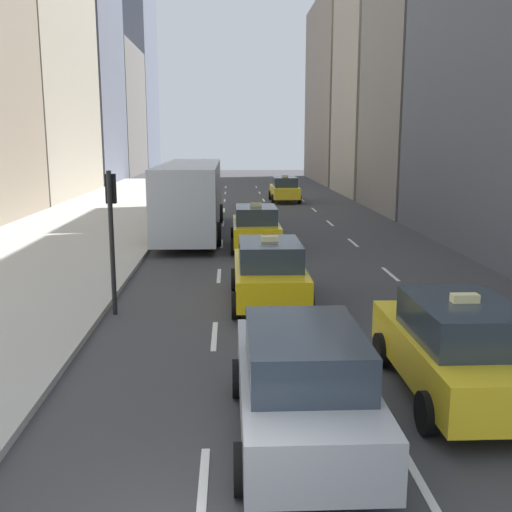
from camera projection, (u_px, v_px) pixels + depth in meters
name	position (u px, v px, depth m)	size (l,w,h in m)	color
sidewalk_left	(95.00, 221.00, 31.76)	(8.00, 66.00, 0.15)	#ADAAA3
lane_markings	(281.00, 232.00, 28.27)	(5.72, 56.00, 0.01)	white
building_row_left	(66.00, 33.00, 52.03)	(6.00, 92.74, 37.95)	#A89E89
building_row_right	(431.00, 35.00, 35.00)	(6.00, 67.20, 23.41)	slate
taxi_lead	(269.00, 272.00, 15.91)	(2.02, 4.40, 1.87)	yellow
taxi_second	(457.00, 347.00, 10.14)	(2.02, 4.40, 1.87)	yellow
taxi_third	(285.00, 189.00, 41.77)	(2.02, 4.40, 1.87)	yellow
taxi_fourth	(256.00, 227.00, 23.94)	(2.02, 4.40, 1.87)	yellow
sedan_black_near	(302.00, 382.00, 8.68)	(2.02, 4.61, 1.75)	#9EA0A5
city_bus	(191.00, 196.00, 27.44)	(2.80, 11.61, 3.25)	#B7BCC1
traffic_light_pole	(111.00, 219.00, 14.74)	(0.24, 0.42, 3.60)	black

